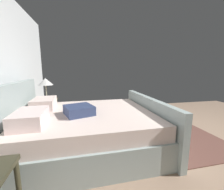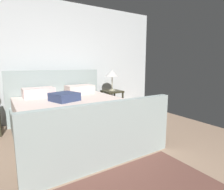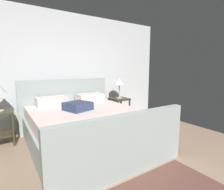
{
  "view_description": "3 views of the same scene",
  "coord_description": "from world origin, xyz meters",
  "views": [
    {
      "loc": [
        -2.33,
        2.18,
        1.32
      ],
      "look_at": [
        0.15,
        1.65,
        0.87
      ],
      "focal_mm": 23.72,
      "sensor_mm": 36.0,
      "label": 1
    },
    {
      "loc": [
        -0.96,
        -0.82,
        1.24
      ],
      "look_at": [
        0.4,
        1.42,
        0.8
      ],
      "focal_mm": 29.23,
      "sensor_mm": 36.0,
      "label": 2
    },
    {
      "loc": [
        -1.14,
        -0.61,
        1.33
      ],
      "look_at": [
        0.28,
        1.64,
        0.93
      ],
      "focal_mm": 27.62,
      "sensor_mm": 36.0,
      "label": 3
    }
  ],
  "objects": [
    {
      "name": "wall_back",
      "position": [
        0.0,
        3.42,
        1.3
      ],
      "size": [
        5.48,
        0.12,
        2.61
      ],
      "primitive_type": "cube",
      "color": "silver",
      "rests_on": "ground"
    },
    {
      "name": "bed",
      "position": [
        0.05,
        2.11,
        0.34
      ],
      "size": [
        2.0,
        2.31,
        1.12
      ],
      "color": "#9EAEAC",
      "rests_on": "ground"
    },
    {
      "name": "nightstand_right",
      "position": [
        1.35,
        2.98,
        0.4
      ],
      "size": [
        0.44,
        0.44,
        0.6
      ],
      "color": "#343221",
      "rests_on": "ground"
    },
    {
      "name": "table_lamp_right",
      "position": [
        1.35,
        2.98,
        1.01
      ],
      "size": [
        0.34,
        0.34,
        0.51
      ],
      "color": "#B7B293",
      "rests_on": "nightstand_right"
    }
  ]
}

